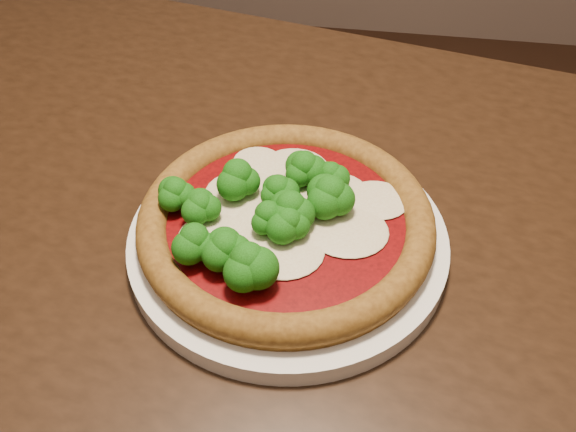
# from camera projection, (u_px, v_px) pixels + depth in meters

# --- Properties ---
(dining_table) EXTENTS (1.34, 1.00, 0.75)m
(dining_table) POSITION_uv_depth(u_px,v_px,m) (291.00, 307.00, 0.66)
(dining_table) COLOR black
(dining_table) RESTS_ON floor
(plate) EXTENTS (0.28, 0.28, 0.02)m
(plate) POSITION_uv_depth(u_px,v_px,m) (288.00, 241.00, 0.58)
(plate) COLOR silver
(plate) RESTS_ON dining_table
(pizza) EXTENTS (0.26, 0.26, 0.06)m
(pizza) POSITION_uv_depth(u_px,v_px,m) (282.00, 218.00, 0.56)
(pizza) COLOR brown
(pizza) RESTS_ON plate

